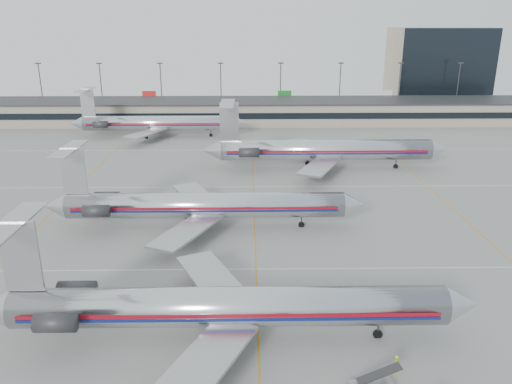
{
  "coord_description": "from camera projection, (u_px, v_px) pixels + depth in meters",
  "views": [
    {
      "loc": [
        -0.79,
        -40.8,
        26.58
      ],
      "look_at": [
        0.22,
        24.01,
        4.5
      ],
      "focal_mm": 35.0,
      "sensor_mm": 36.0,
      "label": 1
    }
  ],
  "objects": [
    {
      "name": "ground",
      "position": [
        258.0,
        319.0,
        47.2
      ],
      "size": [
        260.0,
        260.0,
        0.0
      ],
      "primitive_type": "plane",
      "color": "gray",
      "rests_on": "ground"
    },
    {
      "name": "jet_second_row",
      "position": [
        199.0,
        205.0,
        67.1
      ],
      "size": [
        43.45,
        25.58,
        11.37
      ],
      "color": "silver",
      "rests_on": "ground"
    },
    {
      "name": "jet_third_row",
      "position": [
        321.0,
        150.0,
        94.5
      ],
      "size": [
        46.78,
        28.78,
        12.79
      ],
      "color": "silver",
      "rests_on": "ground"
    },
    {
      "name": "jet_back_row",
      "position": [
        155.0,
        123.0,
        121.2
      ],
      "size": [
        43.05,
        26.48,
        11.77
      ],
      "color": "silver",
      "rests_on": "ground"
    },
    {
      "name": "terminal",
      "position": [
        251.0,
        111.0,
        138.91
      ],
      "size": [
        162.0,
        17.0,
        6.25
      ],
      "color": "gray",
      "rests_on": "ground"
    },
    {
      "name": "light_mast_row",
      "position": [
        251.0,
        85.0,
        150.44
      ],
      "size": [
        163.6,
        0.4,
        15.28
      ],
      "color": "#38383D",
      "rests_on": "ground"
    },
    {
      "name": "apron_markings",
      "position": [
        256.0,
        269.0,
        56.66
      ],
      "size": [
        160.0,
        0.15,
        0.02
      ],
      "primitive_type": "cube",
      "color": "silver",
      "rests_on": "ground"
    },
    {
      "name": "distant_building",
      "position": [
        437.0,
        67.0,
        165.24
      ],
      "size": [
        30.0,
        20.0,
        25.0
      ],
      "primitive_type": "cube",
      "color": "tan",
      "rests_on": "ground"
    },
    {
      "name": "ramp_worker_near",
      "position": [
        397.0,
        365.0,
        39.57
      ],
      "size": [
        0.71,
        0.66,
        1.64
      ],
      "primitive_type": "imported",
      "rotation": [
        0.0,
        0.0,
        0.6
      ],
      "color": "#B2EA16",
      "rests_on": "ground"
    },
    {
      "name": "jet_foreground",
      "position": [
        219.0,
        306.0,
        43.11
      ],
      "size": [
        43.73,
        25.75,
        11.45
      ],
      "color": "silver",
      "rests_on": "ground"
    },
    {
      "name": "belt_loader",
      "position": [
        372.0,
        384.0,
        37.85
      ],
      "size": [
        4.02,
        1.7,
        2.07
      ],
      "rotation": [
        0.0,
        0.0,
        0.15
      ],
      "color": "gray",
      "rests_on": "ground"
    }
  ]
}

